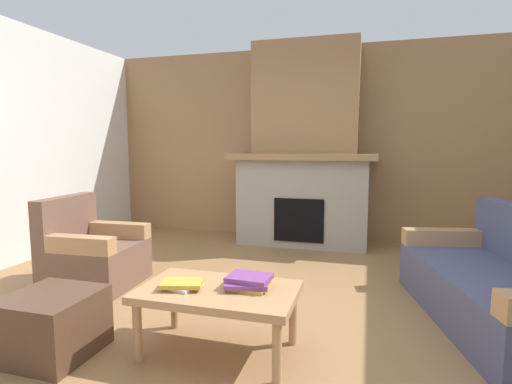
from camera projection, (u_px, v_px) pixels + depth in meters
The scene contains 9 objects.
ground at pixel (247, 324), 2.96m from camera, with size 9.00×9.00×0.00m, color olive.
wall_back_wood_panel at pixel (309, 144), 5.67m from camera, with size 6.00×0.12×2.70m, color #997047.
fireplace at pixel (304, 158), 5.33m from camera, with size 1.90×0.82×2.70m.
couch at pixel (503, 288), 2.91m from camera, with size 1.21×1.94×0.85m.
armchair at pixel (92, 255), 3.77m from camera, with size 0.80×0.80×0.85m.
coffee_table at pixel (218, 296), 2.51m from camera, with size 1.00×0.60×0.43m.
ottoman at pixel (53, 324), 2.51m from camera, with size 0.52×0.52×0.40m, color #4C3323.
book_stack_near_edge at pixel (182, 284), 2.51m from camera, with size 0.29×0.25×0.05m.
book_stack_center at pixel (249, 282), 2.51m from camera, with size 0.31×0.26×0.08m.
Camera 1 is at (0.84, -2.70, 1.33)m, focal length 27.68 mm.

